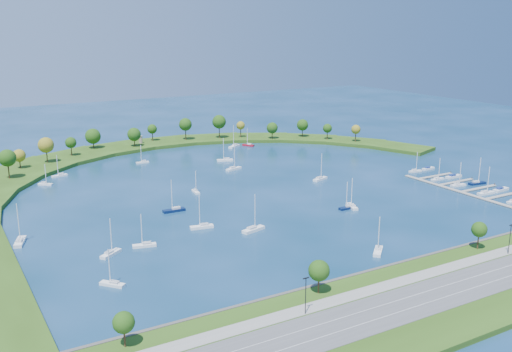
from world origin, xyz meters
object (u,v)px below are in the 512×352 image
moored_boat_6 (143,162)px  moored_boat_13 (60,175)px  moored_boat_12 (112,283)px  moored_boat_16 (225,160)px  moored_boat_15 (196,191)px  docked_boat_8 (438,178)px  docked_boat_11 (428,168)px  moored_boat_4 (145,244)px  moored_boat_7 (378,250)px  dock_system (484,193)px  moored_boat_1 (352,206)px  moored_boat_18 (253,229)px  docked_boat_6 (458,184)px  docked_boat_9 (453,176)px  moored_boat_8 (20,241)px  docked_boat_7 (477,182)px  harbor_tower (141,139)px  moored_boat_5 (320,178)px  docked_boat_10 (415,170)px  moored_boat_2 (174,209)px  moored_boat_9 (234,146)px  moored_boat_0 (348,207)px  moored_boat_10 (234,168)px  moored_boat_11 (45,183)px  docked_boat_5 (501,190)px  moored_boat_3 (248,145)px  moored_boat_17 (202,226)px  docked_boat_4 (486,192)px

moored_boat_6 → moored_boat_13: bearing=10.5°
moored_boat_12 → moored_boat_16: (101.36, 125.74, 0.05)m
moored_boat_15 → docked_boat_8: 118.38m
moored_boat_6 → docked_boat_11: bearing=146.1°
moored_boat_4 → moored_boat_7: (65.65, -44.21, 0.03)m
dock_system → moored_boat_15: size_ratio=7.92×
dock_system → moored_boat_1: moored_boat_1 is taller
moored_boat_7 → moored_boat_18: size_ratio=0.92×
moored_boat_18 → docked_boat_6: (114.14, 4.80, -0.07)m
docked_boat_9 → moored_boat_1: bearing=-172.0°
moored_boat_16 → docked_boat_8: (71.28, -88.88, -0.06)m
moored_boat_8 → moored_boat_1: bearing=-83.1°
docked_boat_7 → harbor_tower: bearing=132.5°
moored_boat_16 → moored_boat_18: size_ratio=0.93×
moored_boat_5 → docked_boat_10: (52.03, -11.73, -0.07)m
moored_boat_2 → moored_boat_9: bearing=-126.9°
moored_boat_6 → docked_boat_7: bearing=136.9°
moored_boat_8 → moored_boat_13: size_ratio=1.27×
dock_system → moored_boat_0: size_ratio=7.04×
moored_boat_10 → moored_boat_11: bearing=151.6°
dock_system → moored_boat_11: 203.26m
docked_boat_6 → moored_boat_8: bearing=179.4°
dock_system → moored_boat_4: bearing=174.3°
moored_boat_0 → moored_boat_1: size_ratio=0.94×
moored_boat_5 → docked_boat_5: 82.93m
moored_boat_3 → moored_boat_6: moored_boat_3 is taller
moored_boat_4 → moored_boat_17: moored_boat_17 is taller
moored_boat_1 → moored_boat_13: 147.57m
moored_boat_2 → moored_boat_5: 81.53m
moored_boat_1 → moored_boat_18: bearing=112.5°
docked_boat_9 → docked_boat_11: size_ratio=1.17×
moored_boat_4 → moored_boat_17: (24.95, 7.17, 0.03)m
moored_boat_6 → docked_boat_6: bearing=134.9°
moored_boat_9 → moored_boat_16: 38.09m
docked_boat_4 → docked_boat_10: bearing=91.9°
moored_boat_0 → moored_boat_7: bearing=62.6°
moored_boat_13 → docked_boat_6: (158.70, -112.78, 0.01)m
docked_boat_6 → moored_boat_6: bearing=140.1°
moored_boat_3 → docked_boat_4: (39.42, -147.25, 0.04)m
moored_boat_6 → moored_boat_3: bearing=-169.4°
docked_boat_5 → moored_boat_6: bearing=125.9°
moored_boat_17 → docked_boat_6: bearing=-172.7°
moored_boat_3 → moored_boat_13: (-119.27, -18.78, 0.00)m
moored_boat_10 → docked_boat_5: (87.13, -96.67, -0.25)m
harbor_tower → docked_boat_6: bearing=-59.1°
moored_boat_0 → moored_boat_11: moored_boat_0 is taller
moored_boat_2 → docked_boat_4: bearing=162.1°
harbor_tower → docked_boat_10: 167.95m
moored_boat_5 → moored_boat_13: size_ratio=1.17×
moored_boat_9 → docked_boat_5: 159.33m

